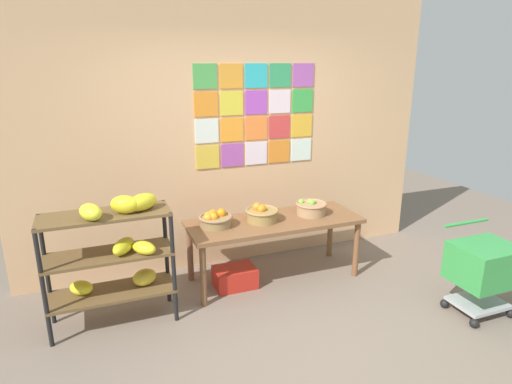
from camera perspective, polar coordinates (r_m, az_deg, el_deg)
ground at (r=3.64m, az=6.80°, el=-20.05°), size 9.56×9.56×0.00m
back_wall_with_art at (r=4.64m, az=-3.02°, el=7.78°), size 4.54×0.07×2.90m
banana_shelf_unit at (r=3.82m, az=-17.77°, el=-6.91°), size 1.03×0.44×1.14m
display_table at (r=4.43m, az=2.40°, el=-4.51°), size 1.75×0.65×0.64m
fruit_basket_back_left at (r=4.35m, az=0.76°, el=-2.88°), size 0.33×0.33×0.18m
fruit_basket_left at (r=4.57m, az=7.19°, el=-2.04°), size 0.32×0.32×0.16m
fruit_basket_right at (r=4.23m, az=-5.37°, el=-3.54°), size 0.33×0.33×0.16m
produce_crate_under_table at (r=4.46m, az=-2.77°, el=-11.00°), size 0.41×0.29×0.20m
shopping_cart at (r=4.35m, az=27.53°, el=-8.62°), size 0.52×0.48×0.79m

